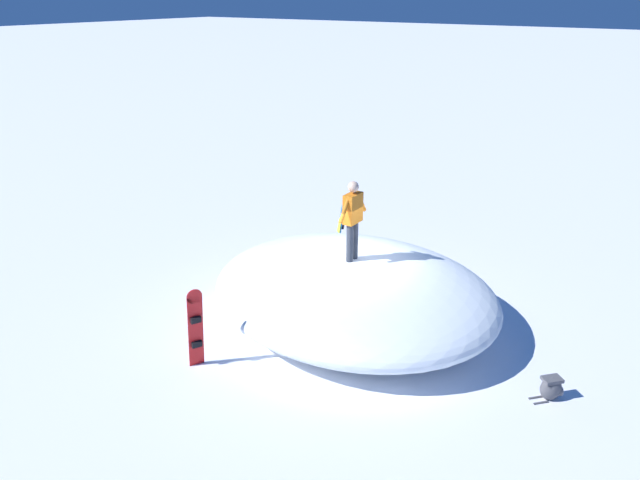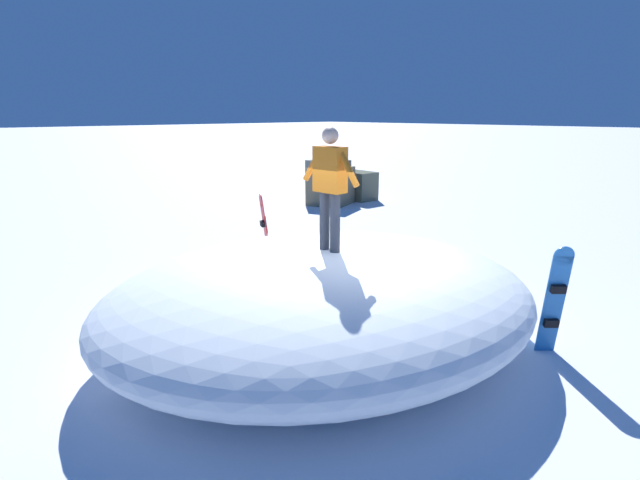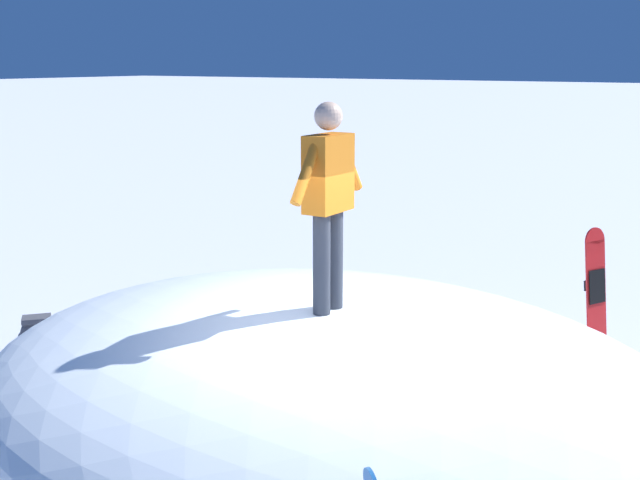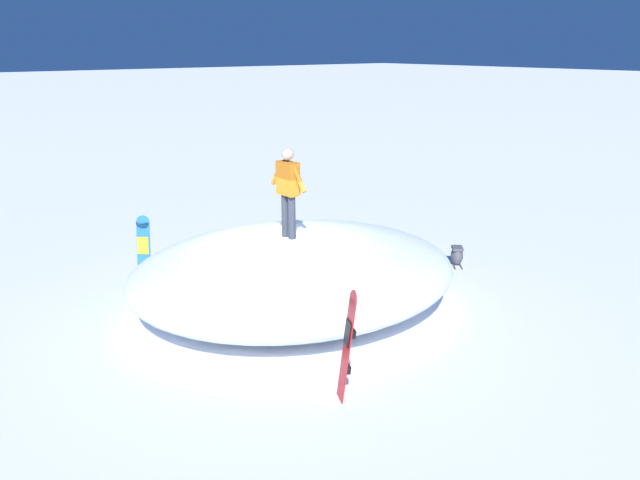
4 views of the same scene
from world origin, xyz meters
name	(u,v)px [view 2 (image 2 of 4)]	position (x,y,z in m)	size (l,w,h in m)	color
ground	(346,342)	(0.00, 0.00, 0.00)	(240.00, 240.00, 0.00)	white
snow_mound	(322,297)	(-0.28, -0.22, 0.69)	(5.36, 6.33, 1.37)	white
snowboarder_standing	(330,181)	(-0.22, -0.14, 2.34)	(1.02, 0.23, 1.68)	#333842
snowboard_primary_upright	(555,299)	(2.19, 1.73, 0.82)	(0.37, 0.37, 1.58)	#2672BF
snowboard_secondary_upright	(265,232)	(-3.44, 1.20, 0.85)	(0.35, 0.31, 1.65)	red
rock_outcrop	(336,183)	(-8.51, 8.49, 0.65)	(3.05, 3.19, 1.39)	#72694E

